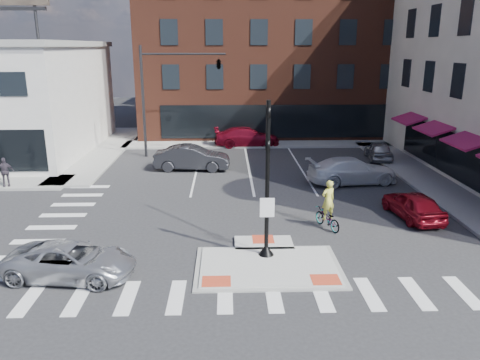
{
  "coord_description": "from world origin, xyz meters",
  "views": [
    {
      "loc": [
        -1.53,
        -16.27,
        7.95
      ],
      "look_at": [
        -0.9,
        4.42,
        2.0
      ],
      "focal_mm": 35.0,
      "sensor_mm": 36.0,
      "label": 1
    }
  ],
  "objects_px": {
    "cyclist": "(327,212)",
    "silver_suv": "(71,261)",
    "bg_car_dark": "(192,158)",
    "pedestrian_b": "(5,172)",
    "white_pickup": "(352,171)",
    "bg_car_silver": "(379,151)",
    "red_sedan": "(413,205)",
    "bg_car_red": "(247,137)"
  },
  "relations": [
    {
      "from": "bg_car_silver",
      "to": "cyclist",
      "type": "height_order",
      "value": "cyclist"
    },
    {
      "from": "silver_suv",
      "to": "red_sedan",
      "type": "xyz_separation_m",
      "value": [
        14.4,
        5.51,
        0.04
      ]
    },
    {
      "from": "bg_car_red",
      "to": "cyclist",
      "type": "bearing_deg",
      "value": -174.42
    },
    {
      "from": "red_sedan",
      "to": "pedestrian_b",
      "type": "distance_m",
      "value": 22.29
    },
    {
      "from": "silver_suv",
      "to": "bg_car_dark",
      "type": "bearing_deg",
      "value": -5.15
    },
    {
      "from": "silver_suv",
      "to": "white_pickup",
      "type": "height_order",
      "value": "white_pickup"
    },
    {
      "from": "cyclist",
      "to": "pedestrian_b",
      "type": "xyz_separation_m",
      "value": [
        -17.24,
        6.66,
        0.23
      ]
    },
    {
      "from": "bg_car_silver",
      "to": "red_sedan",
      "type": "bearing_deg",
      "value": 86.91
    },
    {
      "from": "pedestrian_b",
      "to": "cyclist",
      "type": "bearing_deg",
      "value": -45.29
    },
    {
      "from": "white_pickup",
      "to": "pedestrian_b",
      "type": "height_order",
      "value": "pedestrian_b"
    },
    {
      "from": "silver_suv",
      "to": "red_sedan",
      "type": "height_order",
      "value": "red_sedan"
    },
    {
      "from": "white_pickup",
      "to": "pedestrian_b",
      "type": "relative_size",
      "value": 3.17
    },
    {
      "from": "bg_car_red",
      "to": "pedestrian_b",
      "type": "bearing_deg",
      "value": 125.32
    },
    {
      "from": "bg_car_silver",
      "to": "pedestrian_b",
      "type": "relative_size",
      "value": 2.31
    },
    {
      "from": "bg_car_dark",
      "to": "cyclist",
      "type": "distance_m",
      "value": 12.62
    },
    {
      "from": "red_sedan",
      "to": "pedestrian_b",
      "type": "relative_size",
      "value": 2.34
    },
    {
      "from": "bg_car_silver",
      "to": "bg_car_red",
      "type": "height_order",
      "value": "bg_car_red"
    },
    {
      "from": "silver_suv",
      "to": "bg_car_silver",
      "type": "bearing_deg",
      "value": -36.37
    },
    {
      "from": "silver_suv",
      "to": "bg_car_silver",
      "type": "distance_m",
      "value": 24.04
    },
    {
      "from": "silver_suv",
      "to": "red_sedan",
      "type": "distance_m",
      "value": 15.42
    },
    {
      "from": "silver_suv",
      "to": "bg_car_red",
      "type": "distance_m",
      "value": 23.63
    },
    {
      "from": "silver_suv",
      "to": "white_pickup",
      "type": "relative_size",
      "value": 0.85
    },
    {
      "from": "red_sedan",
      "to": "bg_car_silver",
      "type": "distance_m",
      "value": 12.13
    },
    {
      "from": "red_sedan",
      "to": "bg_car_dark",
      "type": "distance_m",
      "value": 14.62
    },
    {
      "from": "cyclist",
      "to": "silver_suv",
      "type": "bearing_deg",
      "value": 0.37
    },
    {
      "from": "white_pickup",
      "to": "bg_car_dark",
      "type": "distance_m",
      "value": 10.39
    },
    {
      "from": "silver_suv",
      "to": "bg_car_silver",
      "type": "relative_size",
      "value": 1.17
    },
    {
      "from": "silver_suv",
      "to": "cyclist",
      "type": "height_order",
      "value": "cyclist"
    },
    {
      "from": "silver_suv",
      "to": "cyclist",
      "type": "relative_size",
      "value": 2.01
    },
    {
      "from": "bg_car_dark",
      "to": "pedestrian_b",
      "type": "distance_m",
      "value": 11.19
    },
    {
      "from": "bg_car_red",
      "to": "silver_suv",
      "type": "bearing_deg",
      "value": 158.95
    },
    {
      "from": "white_pickup",
      "to": "silver_suv",
      "type": "bearing_deg",
      "value": 123.29
    },
    {
      "from": "bg_car_red",
      "to": "white_pickup",
      "type": "bearing_deg",
      "value": -155.37
    },
    {
      "from": "white_pickup",
      "to": "red_sedan",
      "type": "bearing_deg",
      "value": -175.31
    },
    {
      "from": "bg_car_silver",
      "to": "pedestrian_b",
      "type": "distance_m",
      "value": 24.6
    },
    {
      "from": "white_pickup",
      "to": "bg_car_red",
      "type": "height_order",
      "value": "white_pickup"
    },
    {
      "from": "silver_suv",
      "to": "bg_car_dark",
      "type": "height_order",
      "value": "bg_car_dark"
    },
    {
      "from": "bg_car_dark",
      "to": "bg_car_silver",
      "type": "relative_size",
      "value": 1.27
    },
    {
      "from": "silver_suv",
      "to": "bg_car_red",
      "type": "xyz_separation_m",
      "value": [
        7.22,
        22.5,
        0.14
      ]
    },
    {
      "from": "silver_suv",
      "to": "cyclist",
      "type": "bearing_deg",
      "value": -59.53
    },
    {
      "from": "bg_car_red",
      "to": "pedestrian_b",
      "type": "relative_size",
      "value": 3.16
    },
    {
      "from": "bg_car_dark",
      "to": "white_pickup",
      "type": "bearing_deg",
      "value": -105.82
    }
  ]
}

